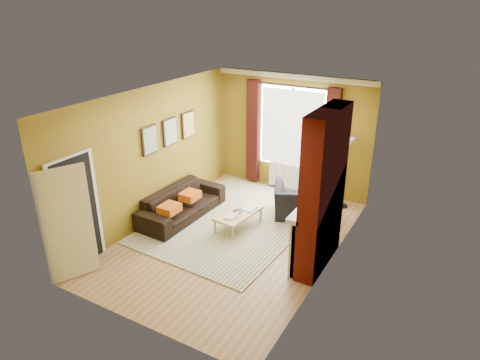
% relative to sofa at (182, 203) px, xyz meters
% --- Properties ---
extents(ground, '(5.50, 5.50, 0.00)m').
position_rel_sofa_xyz_m(ground, '(1.42, -0.24, -0.31)').
color(ground, olive).
rests_on(ground, ground).
extents(room_walls, '(3.82, 5.54, 2.83)m').
position_rel_sofa_xyz_m(room_walls, '(2.06, 0.03, 1.07)').
color(room_walls, olive).
rests_on(room_walls, ground).
extents(striped_rug, '(2.98, 4.02, 0.02)m').
position_rel_sofa_xyz_m(striped_rug, '(1.07, 0.37, -0.30)').
color(striped_rug, '#375898').
rests_on(striped_rug, ground).
extents(sofa, '(0.91, 2.16, 0.62)m').
position_rel_sofa_xyz_m(sofa, '(0.00, 0.00, 0.00)').
color(sofa, black).
rests_on(sofa, ground).
extents(armchair, '(1.42, 1.35, 0.73)m').
position_rel_sofa_xyz_m(armchair, '(2.20, 1.26, 0.05)').
color(armchair, black).
rests_on(armchair, ground).
extents(coffee_table, '(0.67, 1.15, 0.36)m').
position_rel_sofa_xyz_m(coffee_table, '(1.30, 0.16, 0.01)').
color(coffee_table, tan).
rests_on(coffee_table, ground).
extents(wicker_stool, '(0.41, 0.41, 0.38)m').
position_rel_sofa_xyz_m(wicker_stool, '(2.20, 1.65, -0.12)').
color(wicker_stool, olive).
rests_on(wicker_stool, ground).
extents(floor_lamp, '(0.26, 0.26, 1.62)m').
position_rel_sofa_xyz_m(floor_lamp, '(2.87, 2.16, 0.96)').
color(floor_lamp, black).
rests_on(floor_lamp, ground).
extents(book_a, '(0.20, 0.26, 0.02)m').
position_rel_sofa_xyz_m(book_a, '(1.18, -0.10, 0.06)').
color(book_a, '#999999').
rests_on(book_a, coffee_table).
extents(book_b, '(0.25, 0.33, 0.02)m').
position_rel_sofa_xyz_m(book_b, '(1.32, 0.41, 0.06)').
color(book_b, '#999999').
rests_on(book_b, coffee_table).
extents(mug, '(0.14, 0.14, 0.10)m').
position_rel_sofa_xyz_m(mug, '(1.35, 0.15, 0.10)').
color(mug, '#999999').
rests_on(mug, coffee_table).
extents(tv_remote, '(0.10, 0.17, 0.02)m').
position_rel_sofa_xyz_m(tv_remote, '(1.23, 0.20, 0.06)').
color(tv_remote, '#29292C').
rests_on(tv_remote, coffee_table).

